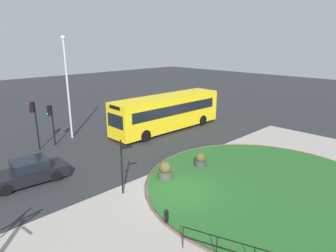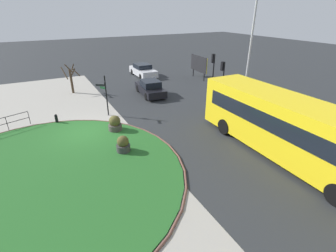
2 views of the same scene
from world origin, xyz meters
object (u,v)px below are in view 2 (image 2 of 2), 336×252
Objects in this scene: traffic_light_near at (223,72)px; billboard_left at (199,64)px; car_near_lane at (150,88)px; planter_near_signpost at (115,124)px; traffic_light_far at (213,65)px; car_far_lane at (143,70)px; lamppost_tall at (250,49)px; planter_kerbside at (123,145)px; bollard_foreground at (56,119)px; street_tree_bare at (71,78)px; bus_yellow at (289,128)px; signpost_directional at (105,93)px.

billboard_left is at bearing -21.61° from traffic_light_near.
traffic_light_near reaches higher than car_near_lane.
planter_near_signpost is (5.98, -5.20, -0.14)m from car_near_lane.
traffic_light_far is at bearing -18.26° from billboard_left.
car_far_lane is at bearing -12.26° from car_near_lane.
lamppost_tall reaches higher than planter_kerbside.
traffic_light_far reaches higher than planter_near_signpost.
billboard_left is at bearing 132.17° from planter_kerbside.
traffic_light_near reaches higher than billboard_left.
street_tree_bare reaches higher than bollard_foreground.
billboard_left is (-6.78, 2.17, -0.74)m from traffic_light_near.
car_near_lane is 7.45m from car_far_lane.
bus_yellow is at bearing 173.94° from traffic_light_far.
lamppost_tall is (3.30, 0.93, 1.76)m from traffic_light_far.
bollard_foreground is 0.15× the size of car_far_lane.
bus_yellow is at bearing -14.23° from billboard_left.
traffic_light_far is 3.85m from lamppost_tall.
car_near_lane is 9.26m from lamppost_tall.
bus_yellow is at bearing -166.17° from car_near_lane.
car_far_lane is at bearing -163.40° from lamppost_tall.
traffic_light_near is 3.03m from lamppost_tall.
traffic_light_far is at bearing -110.89° from car_near_lane.
traffic_light_near is (0.70, 10.19, 0.63)m from signpost_directional.
traffic_light_near is 1.32m from traffic_light_far.
bus_yellow is 10.32m from planter_near_signpost.
traffic_light_near reaches higher than bus_yellow.
street_tree_bare is (-0.95, -13.75, -0.18)m from billboard_left.
bollard_foreground is at bearing -47.04° from car_far_lane.
bus_yellow reaches higher than planter_near_signpost.
street_tree_bare is (-12.75, -0.72, 1.01)m from planter_kerbside.
car_near_lane is at bearing -133.73° from lamppost_tall.
car_far_lane is (-10.21, 7.16, -1.11)m from signpost_directional.
traffic_light_near reaches higher than planter_kerbside.
car_far_lane is 1.60× the size of street_tree_bare.
signpost_directional reaches higher than planter_near_signpost.
lamppost_tall is at bearing 90.81° from planter_near_signpost.
billboard_left reaches higher than car_far_lane.
bus_yellow is 4.00× the size of street_tree_bare.
traffic_light_near is (10.91, 3.03, 1.74)m from car_far_lane.
signpost_directional is at bearing 103.50° from traffic_light_far.
bollard_foreground is 0.19× the size of traffic_light_far.
car_near_lane is 6.72m from traffic_light_near.
car_far_lane is at bearing 27.15° from traffic_light_far.
lamppost_tall reaches higher than billboard_left.
signpost_directional is 10.24m from traffic_light_near.
planter_kerbside is at bearing -26.18° from car_far_lane.
bus_yellow reaches higher than bollard_foreground.
traffic_light_far is 6.05m from billboard_left.
car_far_lane is at bearing -124.23° from billboard_left.
traffic_light_far is 1.09× the size of billboard_left.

